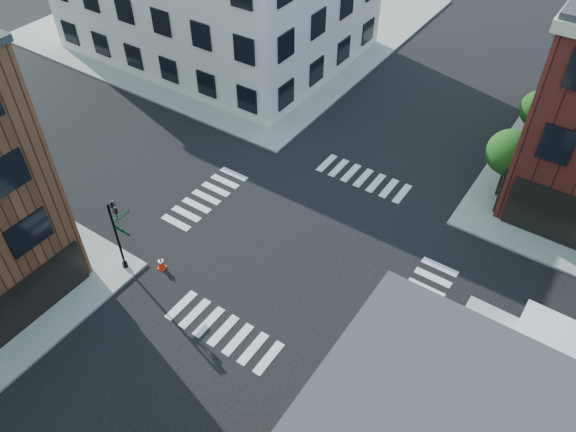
% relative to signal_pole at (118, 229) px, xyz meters
% --- Properties ---
extents(ground, '(120.00, 120.00, 0.00)m').
position_rel_signal_pole_xyz_m(ground, '(6.72, 6.68, -2.86)').
color(ground, black).
rests_on(ground, ground).
extents(sidewalk_nw, '(30.00, 30.00, 0.15)m').
position_rel_signal_pole_xyz_m(sidewalk_nw, '(-14.28, 27.68, -2.78)').
color(sidewalk_nw, gray).
rests_on(sidewalk_nw, ground).
extents(tree_near, '(2.69, 2.69, 4.49)m').
position_rel_signal_pole_xyz_m(tree_near, '(14.28, 16.65, 0.30)').
color(tree_near, black).
rests_on(tree_near, ground).
extents(tree_far, '(2.43, 2.43, 4.07)m').
position_rel_signal_pole_xyz_m(tree_far, '(14.28, 22.65, 0.02)').
color(tree_far, black).
rests_on(tree_far, ground).
extents(signal_pole, '(1.29, 1.24, 4.60)m').
position_rel_signal_pole_xyz_m(signal_pole, '(0.00, 0.00, 0.00)').
color(signal_pole, black).
rests_on(signal_pole, ground).
extents(box_truck, '(9.27, 2.96, 4.17)m').
position_rel_signal_pole_xyz_m(box_truck, '(20.82, 4.44, -0.69)').
color(box_truck, silver).
rests_on(box_truck, ground).
extents(traffic_cone, '(0.50, 0.50, 0.78)m').
position_rel_signal_pole_xyz_m(traffic_cone, '(1.48, 0.98, -2.48)').
color(traffic_cone, red).
rests_on(traffic_cone, ground).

